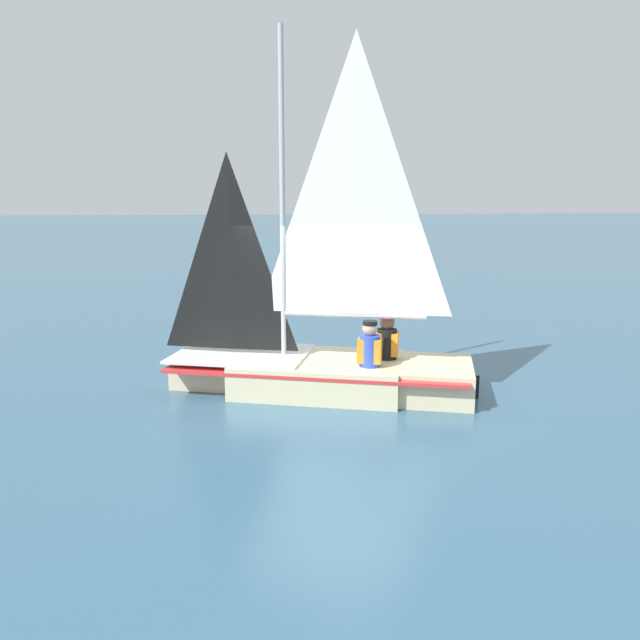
# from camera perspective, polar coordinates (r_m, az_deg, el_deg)

# --- Properties ---
(ground_plane) EXTENTS (260.00, 260.00, 0.00)m
(ground_plane) POSITION_cam_1_polar(r_m,az_deg,el_deg) (9.67, -0.00, -6.38)
(ground_plane) COLOR #38607A
(sailboat_main) EXTENTS (3.07, 4.77, 5.31)m
(sailboat_main) POSITION_cam_1_polar(r_m,az_deg,el_deg) (9.49, 0.23, -2.62)
(sailboat_main) COLOR beige
(sailboat_main) RESTS_ON ground_plane
(sailor_helm) EXTENTS (0.38, 0.41, 1.16)m
(sailor_helm) POSITION_cam_1_polar(r_m,az_deg,el_deg) (9.10, 4.55, -3.39)
(sailor_helm) COLOR black
(sailor_helm) RESTS_ON ground_plane
(sailor_crew) EXTENTS (0.38, 0.41, 1.16)m
(sailor_crew) POSITION_cam_1_polar(r_m,az_deg,el_deg) (9.56, 6.12, -2.73)
(sailor_crew) COLOR black
(sailor_crew) RESTS_ON ground_plane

